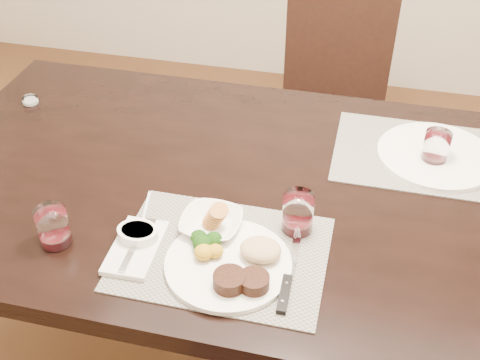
% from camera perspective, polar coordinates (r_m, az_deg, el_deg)
% --- Properties ---
extents(dining_table, '(2.00, 1.00, 0.75)m').
position_cam_1_polar(dining_table, '(1.57, 5.34, -3.33)').
color(dining_table, black).
rests_on(dining_table, ground).
extents(chair_far, '(0.42, 0.42, 0.90)m').
position_cam_1_polar(chair_far, '(2.43, 8.70, 7.99)').
color(chair_far, black).
rests_on(chair_far, ground).
extents(placemat_near, '(0.46, 0.34, 0.00)m').
position_cam_1_polar(placemat_near, '(1.34, -1.69, -6.96)').
color(placemat_near, slate).
rests_on(placemat_near, dining_table).
extents(placemat_far, '(0.46, 0.34, 0.00)m').
position_cam_1_polar(placemat_far, '(1.70, 16.72, 2.27)').
color(placemat_far, slate).
rests_on(placemat_far, dining_table).
extents(dinner_plate, '(0.28, 0.28, 0.05)m').
position_cam_1_polar(dinner_plate, '(1.30, -0.61, -7.85)').
color(dinner_plate, white).
rests_on(dinner_plate, placemat_near).
extents(napkin_fork, '(0.11, 0.18, 0.02)m').
position_cam_1_polar(napkin_fork, '(1.36, -9.83, -6.29)').
color(napkin_fork, silver).
rests_on(napkin_fork, placemat_near).
extents(steak_knife, '(0.02, 0.24, 0.01)m').
position_cam_1_polar(steak_knife, '(1.27, 4.46, -9.85)').
color(steak_knife, silver).
rests_on(steak_knife, placemat_near).
extents(cracker_bowl, '(0.15, 0.15, 0.06)m').
position_cam_1_polar(cracker_bowl, '(1.38, -2.73, -4.09)').
color(cracker_bowl, white).
rests_on(cracker_bowl, placemat_near).
extents(sauce_ramekin, '(0.09, 0.14, 0.07)m').
position_cam_1_polar(sauce_ramekin, '(1.37, -9.64, -5.11)').
color(sauce_ramekin, white).
rests_on(sauce_ramekin, placemat_near).
extents(wine_glass_near, '(0.07, 0.07, 0.10)m').
position_cam_1_polar(wine_glass_near, '(1.37, 5.51, -3.28)').
color(wine_glass_near, white).
rests_on(wine_glass_near, placemat_near).
extents(far_plate, '(0.31, 0.31, 0.01)m').
position_cam_1_polar(far_plate, '(1.70, 18.08, 2.23)').
color(far_plate, white).
rests_on(far_plate, placemat_far).
extents(wine_glass_far, '(0.07, 0.07, 0.09)m').
position_cam_1_polar(wine_glass_far, '(1.65, 18.04, 2.75)').
color(wine_glass_far, white).
rests_on(wine_glass_far, placemat_far).
extents(wine_glass_side, '(0.07, 0.07, 0.10)m').
position_cam_1_polar(wine_glass_side, '(1.40, -17.25, -4.39)').
color(wine_glass_side, white).
rests_on(wine_glass_side, dining_table).
extents(salt_cellar, '(0.05, 0.05, 0.02)m').
position_cam_1_polar(salt_cellar, '(1.96, -19.26, 7.10)').
color(salt_cellar, white).
rests_on(salt_cellar, dining_table).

